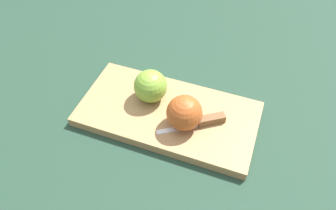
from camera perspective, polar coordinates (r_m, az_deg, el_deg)
name	(u,v)px	position (r m, az deg, el deg)	size (l,w,h in m)	color
ground_plane	(168,117)	(0.78, 0.00, -2.10)	(4.00, 4.00, 0.00)	#1E3828
cutting_board	(168,114)	(0.77, 0.00, -1.55)	(0.42, 0.22, 0.02)	#A37A4C
apple_half_left	(151,86)	(0.77, -3.05, 3.28)	(0.08, 0.08, 0.08)	olive
apple_half_right	(184,113)	(0.71, 2.84, -1.37)	(0.08, 0.08, 0.08)	#AD4C1E
knife	(207,121)	(0.74, 6.80, -2.78)	(0.14, 0.10, 0.02)	silver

